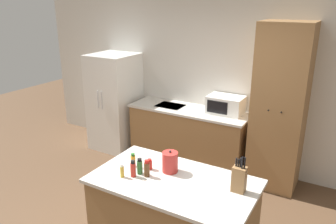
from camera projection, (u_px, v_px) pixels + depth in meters
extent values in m
cube|color=beige|center=(226.00, 85.00, 5.10)|extent=(7.20, 0.06, 2.60)
cube|color=white|center=(115.00, 102.00, 5.82)|extent=(0.75, 0.74, 1.69)
cylinder|color=silver|center=(98.00, 100.00, 5.48)|extent=(0.02, 0.02, 0.30)
cylinder|color=silver|center=(102.00, 100.00, 5.44)|extent=(0.02, 0.02, 0.30)
cube|color=olive|center=(188.00, 137.00, 5.33)|extent=(1.89, 0.60, 0.90)
cube|color=beige|center=(189.00, 110.00, 5.17)|extent=(1.93, 0.64, 0.03)
cube|color=#9EA0A3|center=(170.00, 106.00, 5.33)|extent=(0.44, 0.34, 0.01)
cube|color=olive|center=(279.00, 109.00, 4.47)|extent=(0.68, 0.56, 2.31)
sphere|color=black|center=(268.00, 110.00, 4.25)|extent=(0.02, 0.02, 0.02)
sphere|color=black|center=(281.00, 112.00, 4.17)|extent=(0.02, 0.02, 0.02)
cube|color=olive|center=(173.00, 222.00, 3.27)|extent=(1.51, 0.84, 0.90)
cube|color=beige|center=(173.00, 181.00, 3.12)|extent=(1.57, 0.90, 0.03)
cube|color=white|center=(226.00, 105.00, 4.94)|extent=(0.53, 0.37, 0.26)
cube|color=black|center=(217.00, 107.00, 4.81)|extent=(0.32, 0.01, 0.18)
cube|color=olive|center=(239.00, 179.00, 2.89)|extent=(0.12, 0.09, 0.24)
cylinder|color=black|center=(236.00, 162.00, 2.86)|extent=(0.02, 0.02, 0.08)
cylinder|color=black|center=(238.00, 163.00, 2.85)|extent=(0.02, 0.02, 0.07)
cylinder|color=black|center=(241.00, 163.00, 2.84)|extent=(0.02, 0.02, 0.09)
cylinder|color=black|center=(242.00, 163.00, 2.82)|extent=(0.02, 0.02, 0.11)
cylinder|color=black|center=(245.00, 163.00, 2.82)|extent=(0.02, 0.02, 0.11)
cylinder|color=#337033|center=(140.00, 167.00, 3.21)|extent=(0.06, 0.06, 0.13)
cylinder|color=black|center=(139.00, 160.00, 3.18)|extent=(0.04, 0.04, 0.03)
cylinder|color=#B2281E|center=(133.00, 170.00, 3.16)|extent=(0.05, 0.05, 0.14)
cylinder|color=black|center=(133.00, 162.00, 3.13)|extent=(0.04, 0.04, 0.03)
cylinder|color=gold|center=(122.00, 172.00, 3.15)|extent=(0.04, 0.04, 0.11)
cylinder|color=silver|center=(122.00, 166.00, 3.13)|extent=(0.03, 0.03, 0.02)
cylinder|color=#B2281E|center=(150.00, 165.00, 3.30)|extent=(0.05, 0.05, 0.09)
cylinder|color=red|center=(149.00, 160.00, 3.28)|extent=(0.04, 0.04, 0.02)
cylinder|color=orange|center=(133.00, 161.00, 3.36)|extent=(0.05, 0.05, 0.12)
cylinder|color=#286628|center=(133.00, 155.00, 3.33)|extent=(0.04, 0.04, 0.03)
cylinder|color=#563319|center=(147.00, 170.00, 3.16)|extent=(0.05, 0.05, 0.14)
cylinder|color=red|center=(147.00, 162.00, 3.13)|extent=(0.04, 0.04, 0.03)
cylinder|color=#B72D28|center=(170.00, 162.00, 3.24)|extent=(0.16, 0.16, 0.21)
sphere|color=#262628|center=(170.00, 151.00, 3.20)|extent=(0.02, 0.02, 0.02)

